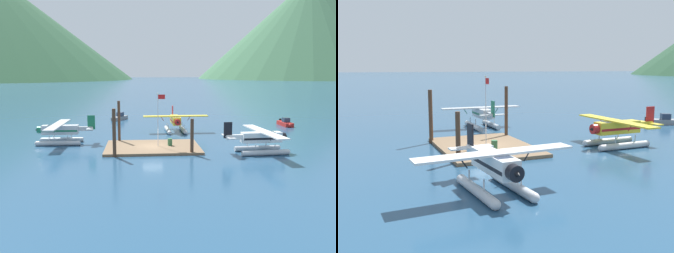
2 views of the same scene
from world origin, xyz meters
The scene contains 13 objects.
ground_plane centered at (0.00, 0.00, 0.00)m, with size 1200.00×1200.00×0.00m, color navy.
dock_platform centered at (0.00, 0.00, 0.15)m, with size 11.84×8.61×0.30m, color brown.
piling_near_left centered at (-4.51, -4.28, 2.77)m, with size 0.41×0.41×5.54m, color #4C3323.
piling_near_right centered at (4.47, -3.81, 2.12)m, with size 0.40×0.40×4.24m, color #4C3323.
piling_far_left centered at (-4.42, 4.09, 2.87)m, with size 0.37×0.37×5.75m, color #4C3323.
flagpole centered at (0.80, -0.07, 4.42)m, with size 0.95×0.10×6.71m.
fuel_drum centered at (2.23, 0.21, 0.74)m, with size 0.62×0.62×0.88m.
mountain_ridge_west_peak centered at (236.03, 455.15, 69.27)m, with size 306.83×306.83×138.55m.
seaplane_white_stbd_aft centered at (12.85, -3.71, 1.58)m, with size 7.97×10.48×3.84m.
seaplane_yellow_bow_right centered at (4.16, 12.43, 1.58)m, with size 10.43×7.98×3.84m.
seaplane_silver_port_fwd centered at (-12.31, 3.90, 1.58)m, with size 7.98×10.41×3.84m.
boat_grey_open_north centered at (-5.61, 28.16, 0.49)m, with size 3.32×4.44×1.50m.
boat_red_open_east centered at (24.59, 17.36, 0.49)m, with size 1.54×4.89×1.50m.
Camera 1 is at (-1.61, -44.72, 9.64)m, focal length 38.38 mm.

